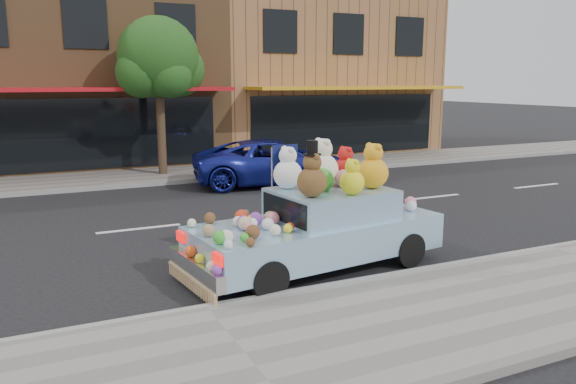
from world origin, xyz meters
TOP-DOWN VIEW (x-y plane):
  - ground at (0.00, 0.00)m, footprint 120.00×120.00m
  - near_sidewalk at (0.00, -6.50)m, footprint 60.00×3.00m
  - far_sidewalk at (0.00, 6.50)m, footprint 60.00×3.00m
  - near_kerb at (0.00, -5.00)m, footprint 60.00×0.12m
  - far_kerb at (0.00, 5.00)m, footprint 60.00×0.12m
  - storefront_mid at (0.00, 11.97)m, footprint 10.00×9.80m
  - storefront_right at (10.00, 11.97)m, footprint 10.00×9.80m
  - street_tree at (2.03, 6.55)m, footprint 3.00×2.70m
  - car_blue at (4.85, 3.71)m, footprint 5.36×3.23m
  - art_car at (2.33, -3.91)m, footprint 4.66×2.29m

SIDE VIEW (x-z plane):
  - ground at x=0.00m, z-range 0.00..0.00m
  - near_sidewalk at x=0.00m, z-range 0.00..0.12m
  - far_sidewalk at x=0.00m, z-range 0.00..0.12m
  - near_kerb at x=0.00m, z-range 0.00..0.13m
  - far_kerb at x=0.00m, z-range 0.00..0.13m
  - car_blue at x=4.85m, z-range 0.00..1.39m
  - art_car at x=2.33m, z-range -0.32..1.94m
  - storefront_mid at x=0.00m, z-range -0.01..7.29m
  - storefront_right at x=10.00m, z-range -0.01..7.29m
  - street_tree at x=2.03m, z-range 1.08..6.30m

